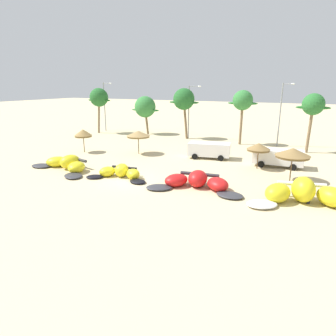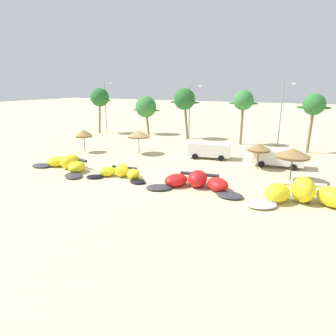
# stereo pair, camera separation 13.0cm
# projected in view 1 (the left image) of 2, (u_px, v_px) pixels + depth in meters

# --- Properties ---
(ground_plane) EXTENTS (260.00, 260.00, 0.00)m
(ground_plane) POSITION_uv_depth(u_px,v_px,m) (128.00, 180.00, 27.55)
(ground_plane) COLOR beige
(kite_far_left) EXTENTS (8.17, 4.74, 1.44)m
(kite_far_left) POSITION_uv_depth(u_px,v_px,m) (66.00, 164.00, 30.77)
(kite_far_left) COLOR #333338
(kite_far_left) RESTS_ON ground
(kite_left) EXTENTS (6.27, 3.29, 1.26)m
(kite_left) POSITION_uv_depth(u_px,v_px,m) (120.00, 173.00, 28.03)
(kite_left) COLOR black
(kite_left) RESTS_ON ground
(kite_left_of_center) EXTENTS (8.40, 4.51, 1.41)m
(kite_left_of_center) POSITION_uv_depth(u_px,v_px,m) (197.00, 182.00, 25.19)
(kite_left_of_center) COLOR #333338
(kite_left_of_center) RESTS_ON ground
(kite_center) EXTENTS (8.48, 5.03, 1.90)m
(kite_center) POSITION_uv_depth(u_px,v_px,m) (304.00, 194.00, 21.80)
(kite_center) COLOR white
(kite_center) RESTS_ON ground
(beach_umbrella_near_van) EXTENTS (2.24, 2.24, 2.98)m
(beach_umbrella_near_van) POSITION_uv_depth(u_px,v_px,m) (83.00, 133.00, 38.02)
(beach_umbrella_near_van) COLOR brown
(beach_umbrella_near_van) RESTS_ON ground
(beach_umbrella_middle) EXTENTS (2.94, 2.94, 2.89)m
(beach_umbrella_middle) POSITION_uv_depth(u_px,v_px,m) (138.00, 134.00, 37.18)
(beach_umbrella_middle) COLOR brown
(beach_umbrella_middle) RESTS_ON ground
(beach_umbrella_near_palms) EXTENTS (2.38, 2.38, 2.69)m
(beach_umbrella_near_palms) POSITION_uv_depth(u_px,v_px,m) (259.00, 147.00, 30.54)
(beach_umbrella_near_palms) COLOR brown
(beach_umbrella_near_palms) RESTS_ON ground
(beach_umbrella_outermost) EXTENTS (3.05, 3.05, 3.04)m
(beach_umbrella_outermost) POSITION_uv_depth(u_px,v_px,m) (293.00, 153.00, 26.52)
(beach_umbrella_outermost) COLOR brown
(beach_umbrella_outermost) RESTS_ON ground
(parked_van) EXTENTS (5.18, 2.43, 1.84)m
(parked_van) POSITION_uv_depth(u_px,v_px,m) (277.00, 157.00, 31.66)
(parked_van) COLOR white
(parked_van) RESTS_ON ground
(parked_car_second) EXTENTS (5.16, 2.99, 1.84)m
(parked_car_second) POSITION_uv_depth(u_px,v_px,m) (208.00, 149.00, 35.29)
(parked_car_second) COLOR white
(parked_car_second) RESTS_ON ground
(person_near_kites) EXTENTS (0.36, 0.24, 1.62)m
(person_near_kites) POSITION_uv_depth(u_px,v_px,m) (310.00, 193.00, 21.82)
(person_near_kites) COLOR #383842
(person_near_kites) RESTS_ON ground
(palm_leftmost) EXTENTS (4.83, 3.22, 7.90)m
(palm_leftmost) POSITION_uv_depth(u_px,v_px,m) (99.00, 98.00, 52.25)
(palm_leftmost) COLOR #7F6647
(palm_leftmost) RESTS_ON ground
(palm_left) EXTENTS (5.49, 3.66, 6.56)m
(palm_left) POSITION_uv_depth(u_px,v_px,m) (145.00, 107.00, 51.68)
(palm_left) COLOR brown
(palm_left) RESTS_ON ground
(palm_left_of_gap) EXTENTS (5.07, 3.38, 7.94)m
(palm_left_of_gap) POSITION_uv_depth(u_px,v_px,m) (184.00, 100.00, 46.97)
(palm_left_of_gap) COLOR brown
(palm_left_of_gap) RESTS_ON ground
(palm_center_left) EXTENTS (4.23, 2.82, 7.74)m
(palm_center_left) POSITION_uv_depth(u_px,v_px,m) (243.00, 101.00, 42.10)
(palm_center_left) COLOR #7F6647
(palm_center_left) RESTS_ON ground
(palm_center_right) EXTENTS (4.02, 2.68, 7.45)m
(palm_center_right) POSITION_uv_depth(u_px,v_px,m) (313.00, 105.00, 36.82)
(palm_center_right) COLOR #7F6647
(palm_center_right) RESTS_ON ground
(lamppost_west) EXTENTS (1.92, 0.24, 8.83)m
(lamppost_west) POSITION_uv_depth(u_px,v_px,m) (105.00, 104.00, 55.11)
(lamppost_west) COLOR gray
(lamppost_west) RESTS_ON ground
(lamppost_west_center) EXTENTS (2.09, 0.24, 8.34)m
(lamppost_west_center) POSITION_uv_depth(u_px,v_px,m) (190.00, 109.00, 47.29)
(lamppost_west_center) COLOR gray
(lamppost_west_center) RESTS_ON ground
(lamppost_east_center) EXTENTS (1.64, 0.24, 8.70)m
(lamppost_east_center) POSITION_uv_depth(u_px,v_px,m) (281.00, 111.00, 41.24)
(lamppost_east_center) COLOR gray
(lamppost_east_center) RESTS_ON ground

